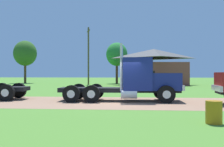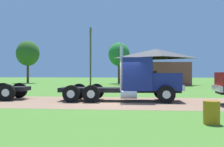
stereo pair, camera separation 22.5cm
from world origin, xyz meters
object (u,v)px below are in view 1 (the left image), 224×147
object	(u,v)px
steel_barrel	(214,112)
shed_building	(154,67)
truck_foreground_white	(137,81)
utility_pole_near	(88,54)

from	to	relation	value
steel_barrel	shed_building	bearing A→B (deg)	89.39
truck_foreground_white	utility_pole_near	size ratio (longest dim) A/B	0.86
truck_foreground_white	shed_building	bearing A→B (deg)	82.98
shed_building	utility_pole_near	world-z (taller)	utility_pole_near
steel_barrel	shed_building	world-z (taller)	shed_building
steel_barrel	utility_pole_near	distance (m)	33.52
steel_barrel	utility_pole_near	size ratio (longest dim) A/B	0.09
truck_foreground_white	steel_barrel	size ratio (longest dim) A/B	9.71
utility_pole_near	truck_foreground_white	bearing A→B (deg)	-72.74
truck_foreground_white	shed_building	distance (m)	24.48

